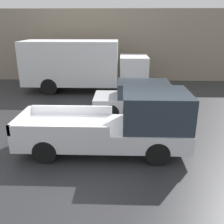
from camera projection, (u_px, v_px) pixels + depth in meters
ground_plane at (68, 142)px, 9.47m from camera, size 60.00×60.00×0.00m
building_wall at (95, 46)px, 19.05m from camera, size 28.00×0.15×5.30m
pickup_truck at (121, 124)px, 8.60m from camera, size 5.79×2.12×2.15m
car at (141, 98)px, 12.18m from camera, size 4.49×1.97×1.64m
delivery_truck at (81, 64)px, 16.24m from camera, size 7.99×2.59×3.24m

